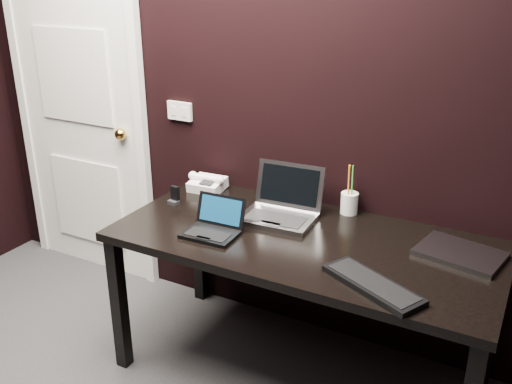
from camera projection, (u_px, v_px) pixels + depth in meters
The scene contains 11 objects.
wall_back at pixel (284, 89), 2.77m from camera, with size 4.00×4.00×0.00m, color black.
door at pixel (80, 110), 3.43m from camera, with size 0.99×0.10×2.14m.
wall_switch at pixel (180, 111), 3.10m from camera, with size 0.15×0.02×0.10m.
desk at pixel (304, 253), 2.55m from camera, with size 1.70×0.80×0.74m.
netbook at pixel (213, 227), 2.55m from camera, with size 0.25×0.22×0.15m.
silver_laptop at pixel (281, 209), 2.70m from camera, with size 0.36×0.33×0.23m.
ext_keyboard at pixel (373, 285), 2.13m from camera, with size 0.43×0.31×0.03m.
closed_laptop at pixel (460, 253), 2.36m from camera, with size 0.37×0.30×0.02m.
desk_phone at pixel (207, 183), 3.03m from camera, with size 0.22×0.17×0.10m.
mobile_phone at pixel (175, 197), 2.87m from camera, with size 0.06×0.05×0.09m.
pen_cup at pixel (349, 202), 2.75m from camera, with size 0.09×0.09×0.25m.
Camera 1 is at (1.18, -0.69, 1.87)m, focal length 40.00 mm.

